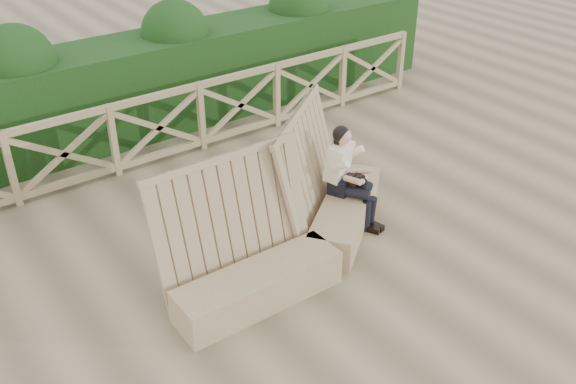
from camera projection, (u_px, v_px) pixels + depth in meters
ground at (301, 276)px, 7.36m from camera, size 60.00×60.00×0.00m
bench at (299, 232)px, 7.45m from camera, size 3.53×1.77×1.55m
woman at (347, 173)px, 8.01m from camera, size 0.54×0.84×1.32m
guardrail at (159, 128)px, 9.49m from camera, size 10.10×0.09×1.10m
hedge at (123, 91)px, 10.22m from camera, size 12.00×1.20×1.50m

